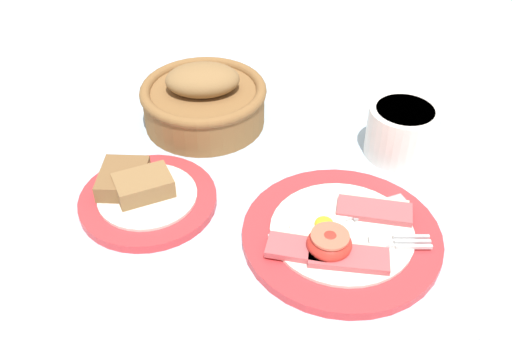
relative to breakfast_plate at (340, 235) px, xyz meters
name	(u,v)px	position (x,y,z in m)	size (l,w,h in m)	color
ground_plane	(273,219)	(-0.09, 0.02, -0.01)	(3.00, 3.00, 0.00)	#A3BCD1
breakfast_plate	(340,235)	(0.00, 0.00, 0.00)	(0.24, 0.24, 0.04)	red
bread_plate	(143,193)	(-0.26, 0.01, 0.00)	(0.18, 0.18, 0.04)	red
sugar_cup	(402,130)	(0.06, 0.20, 0.03)	(0.10, 0.10, 0.07)	white
bread_basket	(204,100)	(-0.23, 0.21, 0.03)	(0.19, 0.19, 0.10)	brown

